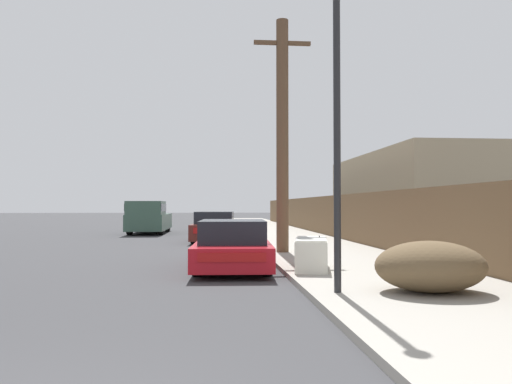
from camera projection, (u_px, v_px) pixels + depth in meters
name	position (u px, v px, depth m)	size (l,w,h in m)	color
sidewalk_curb	(282.00, 234.00, 26.42)	(4.20, 63.00, 0.12)	#9E998E
discarded_fridge	(311.00, 254.00, 11.30)	(1.04, 1.91, 0.72)	silver
parked_sports_car_red	(233.00, 246.00, 12.36)	(2.02, 4.76, 1.21)	red
car_parked_mid	(215.00, 228.00, 21.60)	(2.13, 4.25, 1.31)	#5B1E19
pickup_truck	(149.00, 217.00, 27.80)	(2.05, 5.54, 1.81)	#385647
utility_pole	(282.00, 133.00, 15.62)	(1.80, 0.38, 7.30)	brown
street_lamp	(337.00, 115.00, 8.35)	(0.26, 0.26, 5.16)	#232326
brush_pile	(430.00, 266.00, 8.31)	(1.85, 1.53, 0.85)	brown
wooden_fence	(326.00, 215.00, 24.83)	(0.08, 46.56, 1.92)	brown
building_right_house	(418.00, 195.00, 26.96)	(6.00, 13.43, 4.31)	tan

